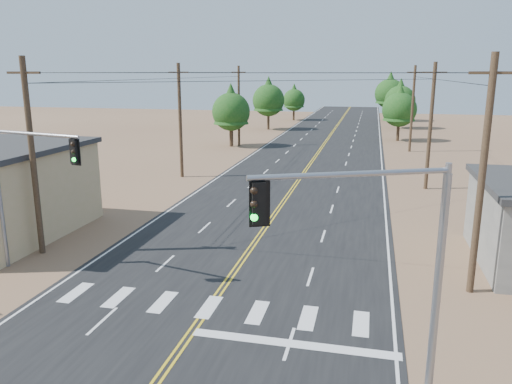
% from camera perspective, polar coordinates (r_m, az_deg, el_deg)
% --- Properties ---
extents(road, '(15.00, 200.00, 0.02)m').
position_cam_1_polar(road, '(41.02, 4.32, 0.53)').
color(road, black).
rests_on(road, ground).
extents(utility_pole_left_near, '(1.80, 0.30, 10.00)m').
position_cam_1_polar(utility_pole_left_near, '(27.43, -24.18, 3.74)').
color(utility_pole_left_near, '#4C3826').
rests_on(utility_pole_left_near, ground).
extents(utility_pole_left_mid, '(1.80, 0.30, 10.00)m').
position_cam_1_polar(utility_pole_left_mid, '(44.86, -8.66, 8.15)').
color(utility_pole_left_mid, '#4C3826').
rests_on(utility_pole_left_mid, ground).
extents(utility_pole_left_far, '(1.80, 0.30, 10.00)m').
position_cam_1_polar(utility_pole_left_far, '(63.82, -1.97, 9.86)').
color(utility_pole_left_far, '#4C3826').
rests_on(utility_pole_left_far, ground).
extents(utility_pole_right_near, '(1.80, 0.30, 10.00)m').
position_cam_1_polar(utility_pole_right_near, '(22.36, 24.43, 1.73)').
color(utility_pole_right_near, '#4C3826').
rests_on(utility_pole_right_near, ground).
extents(utility_pole_right_mid, '(1.80, 0.30, 10.00)m').
position_cam_1_polar(utility_pole_right_mid, '(41.96, 19.31, 7.18)').
color(utility_pole_right_mid, '#4C3826').
rests_on(utility_pole_right_mid, ground).
extents(utility_pole_right_far, '(1.80, 0.30, 10.00)m').
position_cam_1_polar(utility_pole_right_far, '(61.81, 17.44, 9.13)').
color(utility_pole_right_far, '#4C3826').
rests_on(utility_pole_right_far, ground).
extents(signal_mast_left, '(5.34, 1.47, 6.80)m').
position_cam_1_polar(signal_mast_left, '(25.08, -25.40, 1.55)').
color(signal_mast_left, gray).
rests_on(signal_mast_left, ground).
extents(signal_mast_right, '(5.00, 2.43, 6.94)m').
position_cam_1_polar(signal_mast_right, '(13.67, 14.87, -6.41)').
color(signal_mast_right, gray).
rests_on(signal_mast_right, ground).
extents(tree_left_near, '(4.76, 4.76, 7.94)m').
position_cam_1_polar(tree_left_near, '(63.41, -2.87, 9.58)').
color(tree_left_near, '#3F2D1E').
rests_on(tree_left_near, ground).
extents(tree_left_mid, '(5.17, 5.17, 8.62)m').
position_cam_1_polar(tree_left_mid, '(82.42, 1.44, 10.81)').
color(tree_left_mid, '#3F2D1E').
rests_on(tree_left_mid, ground).
extents(tree_left_far, '(4.26, 4.26, 7.09)m').
position_cam_1_polar(tree_left_far, '(98.98, 4.37, 10.69)').
color(tree_left_far, '#3F2D1E').
rests_on(tree_left_far, ground).
extents(tree_right_near, '(4.63, 4.63, 7.71)m').
position_cam_1_polar(tree_right_near, '(71.30, 16.10, 9.41)').
color(tree_right_near, '#3F2D1E').
rests_on(tree_right_near, ground).
extents(tree_right_mid, '(4.98, 4.98, 8.30)m').
position_cam_1_polar(tree_right_mid, '(87.30, 16.15, 10.31)').
color(tree_right_mid, '#3F2D1E').
rests_on(tree_right_mid, ground).
extents(tree_right_far, '(5.65, 5.65, 9.41)m').
position_cam_1_polar(tree_right_far, '(100.42, 15.06, 11.13)').
color(tree_right_far, '#3F2D1E').
rests_on(tree_right_far, ground).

